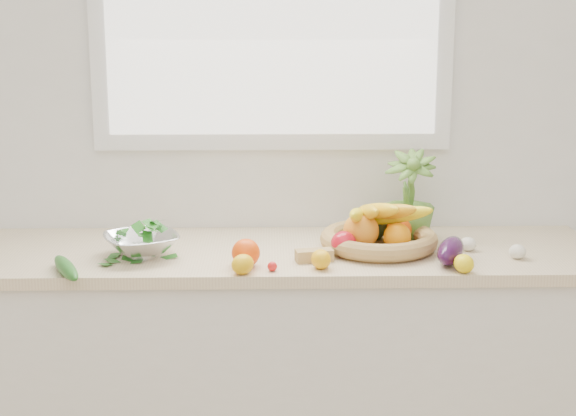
{
  "coord_description": "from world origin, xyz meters",
  "views": [
    {
      "loc": [
        -0.01,
        -0.97,
        1.74
      ],
      "look_at": [
        0.05,
        1.93,
        1.05
      ],
      "focal_mm": 55.0,
      "sensor_mm": 36.0,
      "label": 1
    }
  ],
  "objects_px": {
    "potted_herb": "(409,197)",
    "colander_with_spinach": "(141,239)",
    "apple": "(344,244)",
    "cucumber": "(66,268)",
    "fruit_basket": "(378,233)",
    "eggplant": "(451,251)"
  },
  "relations": [
    {
      "from": "fruit_basket",
      "to": "potted_herb",
      "type": "bearing_deg",
      "value": 45.64
    },
    {
      "from": "cucumber",
      "to": "apple",
      "type": "bearing_deg",
      "value": 11.72
    },
    {
      "from": "cucumber",
      "to": "fruit_basket",
      "type": "bearing_deg",
      "value": 15.25
    },
    {
      "from": "fruit_basket",
      "to": "colander_with_spinach",
      "type": "xyz_separation_m",
      "value": [
        -0.8,
        -0.08,
        0.01
      ]
    },
    {
      "from": "cucumber",
      "to": "colander_with_spinach",
      "type": "height_order",
      "value": "colander_with_spinach"
    },
    {
      "from": "apple",
      "to": "fruit_basket",
      "type": "xyz_separation_m",
      "value": [
        0.13,
        0.09,
        0.01
      ]
    },
    {
      "from": "cucumber",
      "to": "colander_with_spinach",
      "type": "xyz_separation_m",
      "value": [
        0.21,
        0.19,
        0.04
      ]
    },
    {
      "from": "apple",
      "to": "potted_herb",
      "type": "xyz_separation_m",
      "value": [
        0.25,
        0.22,
        0.11
      ]
    },
    {
      "from": "cucumber",
      "to": "fruit_basket",
      "type": "distance_m",
      "value": 1.04
    },
    {
      "from": "potted_herb",
      "to": "fruit_basket",
      "type": "distance_m",
      "value": 0.2
    },
    {
      "from": "eggplant",
      "to": "colander_with_spinach",
      "type": "xyz_separation_m",
      "value": [
        -1.01,
        0.09,
        0.02
      ]
    },
    {
      "from": "colander_with_spinach",
      "to": "eggplant",
      "type": "bearing_deg",
      "value": -5.17
    },
    {
      "from": "apple",
      "to": "cucumber",
      "type": "height_order",
      "value": "apple"
    },
    {
      "from": "colander_with_spinach",
      "to": "potted_herb",
      "type": "bearing_deg",
      "value": 12.58
    },
    {
      "from": "apple",
      "to": "fruit_basket",
      "type": "relative_size",
      "value": 0.16
    },
    {
      "from": "potted_herb",
      "to": "colander_with_spinach",
      "type": "bearing_deg",
      "value": -167.42
    },
    {
      "from": "apple",
      "to": "fruit_basket",
      "type": "distance_m",
      "value": 0.16
    },
    {
      "from": "fruit_basket",
      "to": "colander_with_spinach",
      "type": "height_order",
      "value": "fruit_basket"
    },
    {
      "from": "apple",
      "to": "potted_herb",
      "type": "relative_size",
      "value": 0.27
    },
    {
      "from": "apple",
      "to": "cucumber",
      "type": "distance_m",
      "value": 0.9
    },
    {
      "from": "cucumber",
      "to": "colander_with_spinach",
      "type": "relative_size",
      "value": 0.81
    },
    {
      "from": "eggplant",
      "to": "fruit_basket",
      "type": "bearing_deg",
      "value": 141.61
    }
  ]
}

